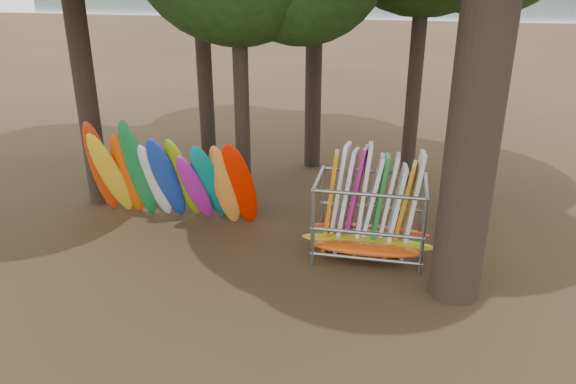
# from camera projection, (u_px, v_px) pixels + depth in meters

# --- Properties ---
(ground) EXTENTS (120.00, 120.00, 0.00)m
(ground) POSITION_uv_depth(u_px,v_px,m) (254.00, 271.00, 12.93)
(ground) COLOR #47331E
(ground) RESTS_ON ground
(lake) EXTENTS (160.00, 160.00, 0.00)m
(lake) POSITION_uv_depth(u_px,v_px,m) (382.00, 20.00, 67.22)
(lake) COLOR gray
(lake) RESTS_ON ground
(kayak_row) EXTENTS (4.81, 2.02, 3.17)m
(kayak_row) POSITION_uv_depth(u_px,v_px,m) (169.00, 179.00, 14.71)
(kayak_row) COLOR red
(kayak_row) RESTS_ON ground
(storage_rack) EXTENTS (3.20, 1.54, 2.76)m
(storage_rack) POSITION_uv_depth(u_px,v_px,m) (369.00, 219.00, 13.31)
(storage_rack) COLOR gray
(storage_rack) RESTS_ON ground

